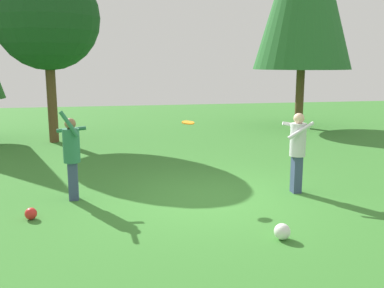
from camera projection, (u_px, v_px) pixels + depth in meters
The scene contains 7 objects.
ground_plane at pixel (210, 198), 9.01m from camera, with size 40.00×40.00×0.00m, color #387A2D.
person_thrower at pixel (72, 152), 8.73m from camera, with size 0.60×0.48×1.89m.
person_catcher at pixel (298, 146), 9.22m from camera, with size 0.66×0.57×1.75m.
frisbee at pixel (188, 123), 9.08m from camera, with size 0.37×0.37×0.06m.
ball_red at pixel (31, 214), 7.78m from camera, with size 0.22×0.22×0.22m, color red.
ball_white at pixel (282, 232), 6.90m from camera, with size 0.27×0.27×0.27m, color white.
tree_left at pixel (47, 18), 14.56m from camera, with size 3.57×3.57×6.10m.
Camera 1 is at (-2.02, -8.41, 2.82)m, focal length 40.05 mm.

